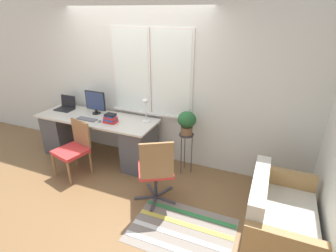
{
  "coord_description": "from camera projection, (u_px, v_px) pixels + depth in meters",
  "views": [
    {
      "loc": [
        2.13,
        -2.98,
        2.44
      ],
      "look_at": [
        0.81,
        0.18,
        0.92
      ],
      "focal_mm": 28.0,
      "sensor_mm": 36.0,
      "label": 1
    }
  ],
  "objects": [
    {
      "name": "wall_back_with_window",
      "position": [
        138.0,
        81.0,
        4.37
      ],
      "size": [
        9.0,
        0.12,
        2.7
      ],
      "color": "silver",
      "rests_on": "ground_plane"
    },
    {
      "name": "mouse",
      "position": [
        100.0,
        121.0,
        4.25
      ],
      "size": [
        0.04,
        0.07,
        0.03
      ],
      "color": "slate",
      "rests_on": "desk"
    },
    {
      "name": "potted_plant",
      "position": [
        187.0,
        121.0,
        3.96
      ],
      "size": [
        0.28,
        0.28,
        0.37
      ],
      "color": "brown",
      "rests_on": "plant_stand"
    },
    {
      "name": "keyboard",
      "position": [
        87.0,
        119.0,
        4.35
      ],
      "size": [
        0.36,
        0.11,
        0.02
      ],
      "color": "slate",
      "rests_on": "desk"
    },
    {
      "name": "desk_chair_wooden",
      "position": [
        74.0,
        147.0,
        4.12
      ],
      "size": [
        0.55,
        0.55,
        0.86
      ],
      "rotation": [
        0.0,
        0.0,
        -0.25
      ],
      "color": "olive",
      "rests_on": "ground_plane"
    },
    {
      "name": "couch_loveseat",
      "position": [
        277.0,
        221.0,
        2.92
      ],
      "size": [
        0.71,
        1.17,
        0.79
      ],
      "rotation": [
        0.0,
        0.0,
        1.57
      ],
      "color": "silver",
      "rests_on": "ground_plane"
    },
    {
      "name": "floor_rug_striped",
      "position": [
        182.0,
        230.0,
        3.16
      ],
      "size": [
        1.23,
        0.88,
        0.01
      ],
      "color": "gray",
      "rests_on": "ground_plane"
    },
    {
      "name": "office_chair_swivel",
      "position": [
        156.0,
        170.0,
        3.43
      ],
      "size": [
        0.61,
        0.62,
        0.99
      ],
      "rotation": [
        0.0,
        0.0,
        3.67
      ],
      "color": "#47474C",
      "rests_on": "ground_plane"
    },
    {
      "name": "ground_plane",
      "position": [
        118.0,
        174.0,
        4.25
      ],
      "size": [
        14.0,
        14.0,
        0.0
      ],
      "primitive_type": "plane",
      "color": "brown"
    },
    {
      "name": "book_stack",
      "position": [
        110.0,
        119.0,
        4.22
      ],
      "size": [
        0.22,
        0.18,
        0.15
      ],
      "color": "red",
      "rests_on": "desk"
    },
    {
      "name": "monitor",
      "position": [
        95.0,
        102.0,
        4.53
      ],
      "size": [
        0.39,
        0.15,
        0.4
      ],
      "color": "black",
      "rests_on": "desk"
    },
    {
      "name": "desk",
      "position": [
        99.0,
        136.0,
        4.6
      ],
      "size": [
        2.11,
        0.72,
        0.76
      ],
      "color": "beige",
      "rests_on": "ground_plane"
    },
    {
      "name": "laptop",
      "position": [
        66.0,
        106.0,
        4.8
      ],
      "size": [
        0.33,
        0.25,
        0.24
      ],
      "color": "black",
      "rests_on": "desk"
    },
    {
      "name": "desk_lamp",
      "position": [
        146.0,
        106.0,
        4.19
      ],
      "size": [
        0.13,
        0.13,
        0.39
      ],
      "color": "white",
      "rests_on": "desk"
    },
    {
      "name": "plant_stand",
      "position": [
        186.0,
        140.0,
        4.09
      ],
      "size": [
        0.23,
        0.23,
        0.68
      ],
      "color": "#333338",
      "rests_on": "ground_plane"
    }
  ]
}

